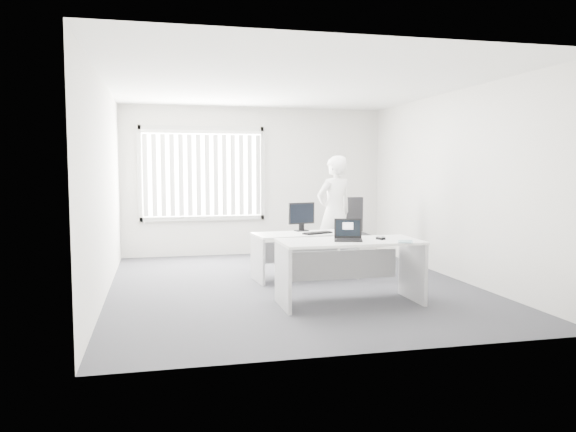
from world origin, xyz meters
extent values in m
plane|color=#44454B|center=(0.00, 0.00, 0.00)|extent=(6.00, 6.00, 0.00)
cube|color=silver|center=(0.00, 3.00, 1.40)|extent=(5.00, 0.02, 2.80)
cube|color=silver|center=(0.00, -3.00, 1.40)|extent=(5.00, 0.02, 2.80)
cube|color=silver|center=(-2.50, 0.00, 1.40)|extent=(0.02, 6.00, 2.80)
cube|color=silver|center=(2.50, 0.00, 1.40)|extent=(0.02, 6.00, 2.80)
cube|color=white|center=(0.00, 0.00, 2.80)|extent=(5.00, 6.00, 0.02)
cube|color=#B5B5B0|center=(-1.00, 2.96, 1.55)|extent=(2.32, 0.06, 1.76)
cube|color=white|center=(0.44, -1.20, 0.77)|extent=(1.72, 0.81, 0.03)
cube|color=#ACACAE|center=(-0.40, -1.20, 0.38)|extent=(0.04, 0.74, 0.75)
cube|color=#ACACAE|center=(1.28, -1.19, 0.38)|extent=(0.04, 0.74, 0.75)
cube|color=white|center=(0.30, 0.43, 0.67)|extent=(1.57, 0.85, 0.03)
cube|color=#ACACAE|center=(-0.43, 0.36, 0.33)|extent=(0.10, 0.65, 0.66)
cube|color=#ACACAE|center=(1.04, 0.50, 0.33)|extent=(0.10, 0.65, 0.66)
cylinder|color=black|center=(1.40, 1.34, 0.04)|extent=(0.67, 0.67, 0.09)
cylinder|color=black|center=(1.40, 1.34, 0.25)|extent=(0.08, 0.08, 0.50)
cube|color=black|center=(1.40, 1.34, 0.50)|extent=(0.52, 0.52, 0.08)
cube|color=black|center=(1.41, 1.57, 0.85)|extent=(0.48, 0.08, 0.60)
imported|color=white|center=(1.01, 1.17, 0.93)|extent=(0.79, 0.65, 1.86)
cube|color=white|center=(0.82, -1.33, 0.78)|extent=(0.32, 0.27, 0.00)
cube|color=silver|center=(1.03, -1.51, 0.79)|extent=(0.25, 0.28, 0.01)
cube|color=black|center=(0.47, 0.31, 0.70)|extent=(0.49, 0.34, 0.02)
camera|label=1|loc=(-1.83, -7.62, 1.67)|focal=35.00mm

